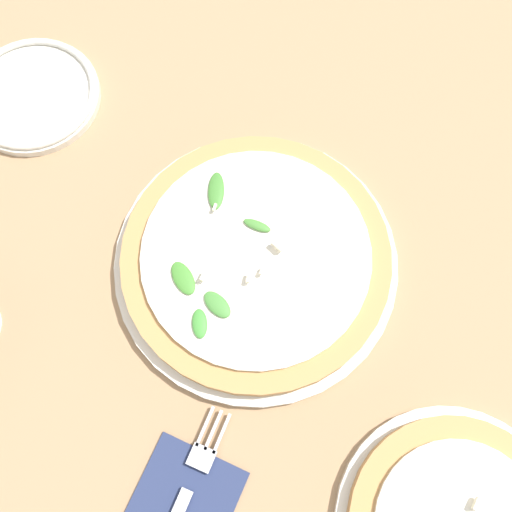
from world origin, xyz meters
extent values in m
plane|color=#9E7A56|center=(0.00, 0.00, 0.00)|extent=(6.00, 6.00, 0.00)
cylinder|color=silver|center=(0.04, 0.02, 0.01)|extent=(0.30, 0.30, 0.01)
cylinder|color=#B7844C|center=(0.04, 0.02, 0.02)|extent=(0.28, 0.28, 0.02)
cylinder|color=silver|center=(0.04, 0.02, 0.03)|extent=(0.24, 0.24, 0.01)
ellipsoid|color=#41832E|center=(-0.02, 0.07, 0.04)|extent=(0.04, 0.04, 0.01)
ellipsoid|color=#438235|center=(-0.03, 0.02, 0.04)|extent=(0.03, 0.04, 0.01)
ellipsoid|color=#3F7C2F|center=(0.08, 0.09, 0.04)|extent=(0.05, 0.04, 0.01)
ellipsoid|color=#3F8B34|center=(-0.05, 0.03, 0.04)|extent=(0.03, 0.03, 0.01)
ellipsoid|color=#468234|center=(0.07, 0.03, 0.04)|extent=(0.01, 0.03, 0.01)
cube|color=beige|center=(0.05, 0.00, 0.04)|extent=(0.01, 0.01, 0.01)
cube|color=beige|center=(0.02, 0.00, 0.04)|extent=(0.01, 0.00, 0.00)
cube|color=beige|center=(-0.01, 0.05, 0.04)|extent=(0.01, 0.00, 0.01)
cube|color=beige|center=(0.01, 0.01, 0.04)|extent=(0.01, 0.01, 0.01)
cube|color=beige|center=(0.06, 0.08, 0.04)|extent=(0.01, 0.00, 0.00)
cube|color=beige|center=(-0.06, -0.28, 0.04)|extent=(0.01, 0.01, 0.01)
cube|color=beige|center=(-0.06, -0.28, 0.04)|extent=(0.01, 0.00, 0.01)
cube|color=silver|center=(-0.16, -0.04, 0.01)|extent=(0.03, 0.03, 0.00)
cube|color=silver|center=(-0.13, -0.05, 0.01)|extent=(0.04, 0.01, 0.00)
cube|color=silver|center=(-0.13, -0.04, 0.01)|extent=(0.04, 0.01, 0.00)
cube|color=silver|center=(-0.13, -0.03, 0.01)|extent=(0.04, 0.01, 0.00)
cylinder|color=silver|center=(0.08, 0.35, 0.01)|extent=(0.16, 0.16, 0.01)
torus|color=silver|center=(0.08, 0.35, 0.01)|extent=(0.15, 0.15, 0.01)
camera|label=1|loc=(-0.13, -0.09, 0.62)|focal=42.00mm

